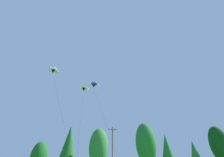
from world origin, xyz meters
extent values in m
ellipsoid|color=#19561E|center=(-17.53, 46.77, 5.35)|extent=(4.18, 4.18, 6.91)
cone|color=#19561E|center=(-10.12, 45.36, 8.21)|extent=(4.47, 4.47, 9.64)
ellipsoid|color=#2D7033|center=(-2.07, 43.50, 7.27)|extent=(5.03, 5.03, 9.39)
ellipsoid|color=#236628|center=(11.18, 44.45, 8.59)|extent=(5.62, 5.62, 11.10)
cone|color=#236628|center=(17.15, 44.39, 7.04)|extent=(4.06, 4.06, 8.27)
cone|color=#236628|center=(26.78, 46.67, 6.27)|extent=(3.79, 3.79, 7.36)
ellipsoid|color=#0F3D14|center=(35.99, 46.72, 8.83)|extent=(5.73, 5.73, 11.41)
cylinder|color=brown|center=(0.75, 36.78, 5.45)|extent=(0.26, 0.26, 10.90)
cube|color=brown|center=(0.75, 36.78, 10.30)|extent=(2.20, 0.14, 0.14)
ellipsoid|color=white|center=(-12.65, 27.10, 19.72)|extent=(1.74, 1.74, 0.78)
ellipsoid|color=silver|center=(-12.02, 27.72, 19.47)|extent=(1.08, 1.08, 0.89)
ellipsoid|color=silver|center=(-13.28, 26.47, 19.47)|extent=(1.08, 1.09, 0.89)
cone|color=black|center=(-12.71, 27.16, 19.18)|extent=(1.13, 1.13, 0.68)
cylinder|color=black|center=(-9.00, 23.05, 10.23)|extent=(7.45, 8.25, 17.22)
ellipsoid|color=blue|center=(-4.44, 39.75, 24.13)|extent=(2.20, 1.58, 1.10)
ellipsoid|color=white|center=(-3.21, 40.01, 23.78)|extent=(1.31, 1.18, 1.25)
ellipsoid|color=white|center=(-5.67, 39.49, 23.78)|extent=(1.15, 1.20, 1.25)
cone|color=black|center=(-4.46, 39.85, 23.36)|extent=(1.33, 1.33, 0.97)
cylinder|color=black|center=(-1.50, 33.83, 12.03)|extent=(5.94, 12.07, 21.69)
ellipsoid|color=#93D633|center=(-6.94, 36.28, 20.75)|extent=(1.69, 1.19, 0.74)
ellipsoid|color=white|center=(-5.98, 36.45, 20.47)|extent=(1.01, 0.92, 0.89)
ellipsoid|color=white|center=(-7.91, 36.11, 20.47)|extent=(0.86, 0.91, 0.89)
cone|color=black|center=(-6.96, 36.36, 20.15)|extent=(1.02, 1.02, 0.75)
cylinder|color=black|center=(-6.12, 27.64, 10.70)|extent=(1.69, 17.44, 18.16)
camera|label=1|loc=(-3.77, 1.15, 2.11)|focal=23.60mm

